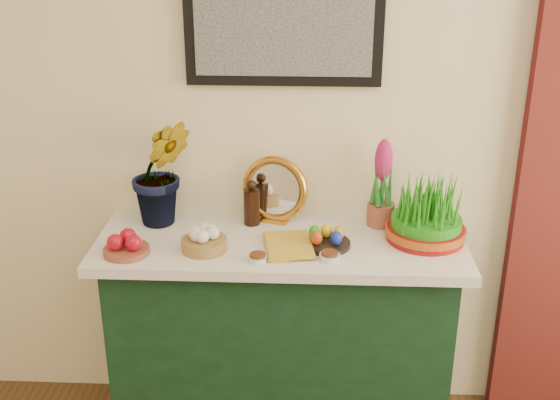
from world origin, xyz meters
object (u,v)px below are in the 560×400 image
(mirror, at_px, (275,190))
(wheatgrass_sabzeh, at_px, (427,213))
(sideboard, at_px, (281,342))
(book, at_px, (266,246))
(hyacinth_green, at_px, (160,155))

(mirror, xyz_separation_m, wheatgrass_sabzeh, (0.58, -0.15, -0.02))
(wheatgrass_sabzeh, bearing_deg, sideboard, -177.94)
(mirror, distance_m, book, 0.29)
(hyacinth_green, xyz_separation_m, mirror, (0.44, 0.04, -0.15))
(wheatgrass_sabzeh, bearing_deg, book, -168.94)
(sideboard, distance_m, hyacinth_green, 0.89)
(mirror, relative_size, wheatgrass_sabzeh, 0.91)
(sideboard, xyz_separation_m, mirror, (-0.03, 0.17, 0.60))
(wheatgrass_sabzeh, bearing_deg, hyacinth_green, 173.97)
(sideboard, relative_size, hyacinth_green, 2.28)
(hyacinth_green, bearing_deg, sideboard, -31.31)
(hyacinth_green, xyz_separation_m, wheatgrass_sabzeh, (1.02, -0.11, -0.18))
(mirror, relative_size, book, 1.22)
(hyacinth_green, bearing_deg, book, -44.36)
(sideboard, xyz_separation_m, wheatgrass_sabzeh, (0.55, 0.02, 0.57))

